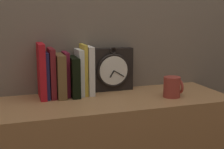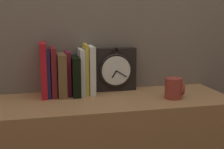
{
  "view_description": "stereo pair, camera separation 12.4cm",
  "coord_description": "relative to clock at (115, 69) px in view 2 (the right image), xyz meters",
  "views": [
    {
      "loc": [
        -0.43,
        -1.32,
        1.33
      ],
      "look_at": [
        0.0,
        0.0,
        1.06
      ],
      "focal_mm": 50.0,
      "sensor_mm": 36.0,
      "label": 1
    },
    {
      "loc": [
        -0.31,
        -1.35,
        1.33
      ],
      "look_at": [
        0.0,
        0.0,
        1.06
      ],
      "focal_mm": 50.0,
      "sensor_mm": 36.0,
      "label": 2
    }
  ],
  "objects": [
    {
      "name": "book_slot1_navy",
      "position": [
        -0.33,
        -0.04,
        -0.0
      ],
      "size": [
        0.02,
        0.13,
        0.21
      ],
      "color": "#221F49",
      "rests_on": "bookshelf"
    },
    {
      "name": "wall_back",
      "position": [
        -0.05,
        0.07,
        0.25
      ],
      "size": [
        6.0,
        0.05,
        2.6
      ],
      "color": "#756656",
      "rests_on": "ground_plane"
    },
    {
      "name": "book_slot7_yellow",
      "position": [
        -0.15,
        -0.03,
        0.01
      ],
      "size": [
        0.02,
        0.12,
        0.24
      ],
      "color": "gold",
      "rests_on": "bookshelf"
    },
    {
      "name": "book_slot2_maroon",
      "position": [
        -0.31,
        -0.04,
        0.01
      ],
      "size": [
        0.02,
        0.13,
        0.23
      ],
      "color": "maroon",
      "rests_on": "bookshelf"
    },
    {
      "name": "book_slot3_brown",
      "position": [
        -0.27,
        -0.04,
        -0.01
      ],
      "size": [
        0.04,
        0.15,
        0.2
      ],
      "color": "brown",
      "rests_on": "bookshelf"
    },
    {
      "name": "book_slot0_red",
      "position": [
        -0.35,
        -0.04,
        0.02
      ],
      "size": [
        0.03,
        0.14,
        0.25
      ],
      "color": "red",
      "rests_on": "bookshelf"
    },
    {
      "name": "mug",
      "position": [
        0.23,
        -0.21,
        -0.06
      ],
      "size": [
        0.08,
        0.08,
        0.1
      ],
      "color": "#9E382D",
      "rests_on": "bookshelf"
    },
    {
      "name": "book_slot8_white",
      "position": [
        -0.13,
        -0.03,
        0.01
      ],
      "size": [
        0.03,
        0.13,
        0.23
      ],
      "color": "white",
      "rests_on": "bookshelf"
    },
    {
      "name": "book_slot5_black",
      "position": [
        -0.21,
        -0.04,
        -0.02
      ],
      "size": [
        0.04,
        0.15,
        0.19
      ],
      "color": "black",
      "rests_on": "bookshelf"
    },
    {
      "name": "book_slot6_white",
      "position": [
        -0.17,
        -0.03,
        0.0
      ],
      "size": [
        0.02,
        0.12,
        0.22
      ],
      "color": "white",
      "rests_on": "bookshelf"
    },
    {
      "name": "book_slot4_maroon",
      "position": [
        -0.24,
        -0.03,
        -0.0
      ],
      "size": [
        0.02,
        0.12,
        0.21
      ],
      "color": "maroon",
      "rests_on": "bookshelf"
    },
    {
      "name": "clock",
      "position": [
        0.0,
        0.0,
        0.0
      ],
      "size": [
        0.22,
        0.07,
        0.23
      ],
      "color": "black",
      "rests_on": "bookshelf"
    }
  ]
}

